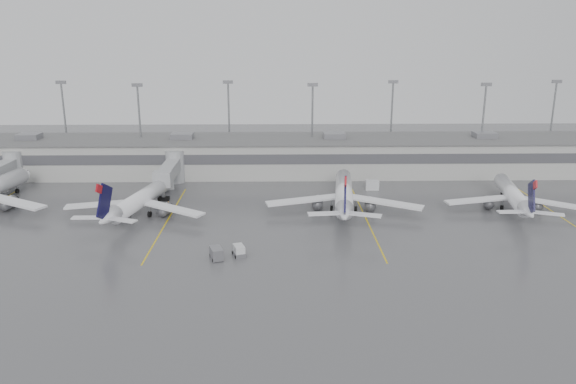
{
  "coord_description": "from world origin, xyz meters",
  "views": [
    {
      "loc": [
        1.92,
        -69.8,
        31.84
      ],
      "look_at": [
        3.67,
        24.0,
        5.0
      ],
      "focal_mm": 35.0,
      "sensor_mm": 36.0,
      "label": 1
    }
  ],
  "objects_px": {
    "jet_mid_right": "(344,194)",
    "baggage_tug": "(239,252)",
    "jet_mid_left": "(139,200)",
    "jet_far_right": "(514,195)"
  },
  "relations": [
    {
      "from": "jet_mid_right",
      "to": "jet_far_right",
      "type": "height_order",
      "value": "jet_mid_right"
    },
    {
      "from": "jet_mid_right",
      "to": "baggage_tug",
      "type": "bearing_deg",
      "value": -123.92
    },
    {
      "from": "baggage_tug",
      "to": "jet_mid_right",
      "type": "bearing_deg",
      "value": 31.58
    },
    {
      "from": "jet_far_right",
      "to": "jet_mid_left",
      "type": "bearing_deg",
      "value": -168.23
    },
    {
      "from": "jet_mid_left",
      "to": "baggage_tug",
      "type": "xyz_separation_m",
      "value": [
        19.02,
        -19.26,
        -2.31
      ]
    },
    {
      "from": "jet_far_right",
      "to": "baggage_tug",
      "type": "relative_size",
      "value": 9.65
    },
    {
      "from": "jet_far_right",
      "to": "baggage_tug",
      "type": "xyz_separation_m",
      "value": [
        -49.23,
        -21.07,
        -2.21
      ]
    },
    {
      "from": "jet_mid_right",
      "to": "baggage_tug",
      "type": "distance_m",
      "value": 27.86
    },
    {
      "from": "jet_mid_right",
      "to": "jet_far_right",
      "type": "bearing_deg",
      "value": 5.98
    },
    {
      "from": "jet_mid_left",
      "to": "jet_mid_right",
      "type": "xyz_separation_m",
      "value": [
        36.91,
        1.94,
        0.27
      ]
    }
  ]
}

